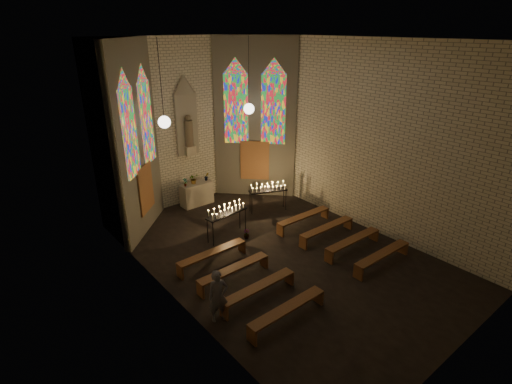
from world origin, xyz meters
The scene contains 18 objects.
floor centered at (0.00, 0.00, 0.00)m, with size 12.00×12.00×0.00m, color black.
room centered at (0.00, 3.37, 3.72)m, with size 8.22×12.43×7.00m.
altar centered at (0.00, 5.45, 0.50)m, with size 1.40×0.60×1.00m, color #B2A991.
flower_vase_left centered at (-0.55, 5.42, 1.19)m, with size 0.20×0.13×0.37m, color #4C723F.
flower_vase_center centered at (-0.09, 5.48, 1.22)m, with size 0.40×0.34×0.44m, color #4C723F.
flower_vase_right centered at (0.55, 5.45, 1.19)m, with size 0.20×0.16×0.37m, color #4C723F.
aisle_flower_pot centered at (-0.20, 1.64, 0.18)m, with size 0.20×0.20×0.36m, color #4C723F.
votive_stand_left centered at (-0.68, 2.18, 1.07)m, with size 1.73×0.57×1.24m.
votive_stand_right centered at (2.00, 2.96, 1.02)m, with size 1.63×0.98×1.18m.
pew_left_0 centered at (-2.14, 0.98, 0.39)m, with size 2.52×0.38×0.48m.
pew_right_0 centered at (2.14, 0.98, 0.39)m, with size 2.52×0.38×0.48m.
pew_left_1 centered at (-2.14, -0.22, 0.39)m, with size 2.52×0.38×0.48m.
pew_right_1 centered at (2.14, -0.22, 0.39)m, with size 2.52×0.38×0.48m.
pew_left_2 centered at (-2.14, -1.42, 0.39)m, with size 2.52×0.38×0.48m.
pew_right_2 centered at (2.14, -1.42, 0.39)m, with size 2.52×0.38×0.48m.
pew_left_3 centered at (-2.14, -2.62, 0.39)m, with size 2.52×0.38×0.48m.
pew_right_3 centered at (2.14, -2.62, 0.39)m, with size 2.52×0.38×0.48m.
visitor centered at (-3.50, -1.39, 0.75)m, with size 0.55×0.36×1.50m, color #4C4B55.
Camera 1 is at (-8.19, -8.71, 7.37)m, focal length 28.00 mm.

